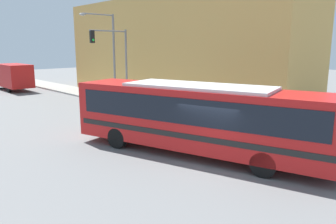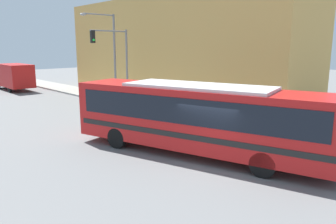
# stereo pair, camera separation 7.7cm
# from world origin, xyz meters

# --- Properties ---
(ground_plane) EXTENTS (120.00, 120.00, 0.00)m
(ground_plane) POSITION_xyz_m (0.00, 0.00, 0.00)
(ground_plane) COLOR slate
(sidewalk) EXTENTS (3.11, 70.00, 0.16)m
(sidewalk) POSITION_xyz_m (6.06, 20.00, 0.08)
(sidewalk) COLOR gray
(sidewalk) RESTS_ON ground_plane
(building_facade) EXTENTS (6.00, 25.38, 8.99)m
(building_facade) POSITION_xyz_m (10.61, 13.69, 4.49)
(building_facade) COLOR tan
(building_facade) RESTS_ON ground_plane
(city_bus) EXTENTS (5.74, 12.15, 3.16)m
(city_bus) POSITION_xyz_m (0.26, 1.35, 1.83)
(city_bus) COLOR red
(city_bus) RESTS_ON ground_plane
(delivery_truck) EXTENTS (2.35, 6.86, 2.87)m
(delivery_truck) POSITION_xyz_m (1.70, 29.71, 1.57)
(delivery_truck) COLOR #B21919
(delivery_truck) RESTS_ON ground_plane
(fire_hydrant) EXTENTS (0.21, 0.29, 0.67)m
(fire_hydrant) POSITION_xyz_m (5.10, 4.89, 0.49)
(fire_hydrant) COLOR gold
(fire_hydrant) RESTS_ON sidewalk
(traffic_light_pole) EXTENTS (3.28, 0.35, 5.91)m
(traffic_light_pole) POSITION_xyz_m (4.20, 13.48, 4.17)
(traffic_light_pole) COLOR slate
(traffic_light_pole) RESTS_ON sidewalk
(parking_meter) EXTENTS (0.14, 0.14, 1.37)m
(parking_meter) POSITION_xyz_m (5.10, 9.10, 1.09)
(parking_meter) COLOR slate
(parking_meter) RESTS_ON sidewalk
(street_lamp) EXTENTS (3.13, 0.28, 7.20)m
(street_lamp) POSITION_xyz_m (4.91, 15.32, 4.50)
(street_lamp) COLOR slate
(street_lamp) RESTS_ON sidewalk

